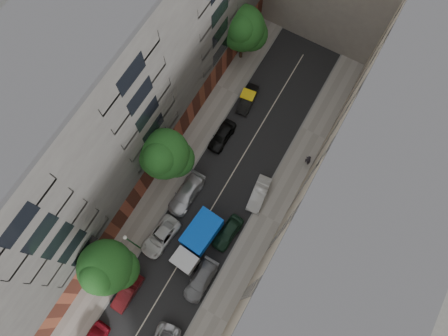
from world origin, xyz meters
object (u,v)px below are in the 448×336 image
Objects in this scene: car_left_4 at (222,136)px; tree_far at (243,30)px; car_left_1 at (127,292)px; tree_near at (106,269)px; car_left_3 at (186,194)px; lamp_post at (131,242)px; car_left_5 at (248,99)px; tarp_truck at (197,240)px; car_right_1 at (201,280)px; car_left_2 at (161,237)px; pedestrian at (308,160)px; tree_mid at (165,156)px; car_right_2 at (228,233)px; car_right_3 at (259,194)px.

car_left_4 is 0.53× the size of tree_far.
tree_near is at bearing 148.19° from car_left_1.
lamp_post is (-1.22, -7.05, 3.56)m from car_left_3.
tree_near reaches higher than car_left_5.
tarp_truck is 5.17m from car_left_3.
car_left_5 is at bearing 106.44° from car_right_1.
car_left_2 is at bearing -97.14° from car_left_5.
pedestrian is (3.60, 16.33, 0.40)m from car_right_1.
car_left_3 is at bearing 96.46° from car_left_2.
car_right_1 is at bearing -43.43° from tree_mid.
tree_far is at bearing 120.38° from car_right_2.
car_right_3 is (6.40, -9.21, 0.02)m from car_left_5.
tree_far reaches higher than car_right_2.
car_right_2 is (0.00, 5.36, 0.03)m from car_right_1.
car_left_3 is 1.25× the size of car_right_2.
car_right_3 reaches higher than car_left_1.
car_left_4 is 18.33m from tree_near.
car_left_3 is 18.65m from tree_far.
tarp_truck is 3.30m from car_right_2.
car_right_1 is (5.60, 4.48, 0.01)m from car_left_1.
tree_mid reaches higher than car_left_2.
car_left_5 is (0.25, 5.41, -0.05)m from car_left_4.
car_right_3 is (6.40, 15.00, 0.02)m from car_left_1.
car_right_2 is 0.59× the size of lamp_post.
tree_near reaches higher than car_right_2.
tarp_truck is 11.86m from car_left_4.
tree_near reaches higher than tree_far.
car_left_3 reaches higher than car_right_3.
tarp_truck is 0.71× the size of tree_mid.
pedestrian is (3.60, 10.96, 0.37)m from car_right_2.
car_left_2 is 18.10m from car_left_5.
tree_mid reaches higher than car_left_1.
pedestrian is (10.90, 19.70, -4.20)m from tree_near.
car_right_1 is 9.27m from tree_near.
tree_near reaches higher than car_left_4.
tree_mid is (-8.25, 7.81, 5.52)m from car_right_1.
car_left_3 is at bearing 62.89° from pedestrian.
car_left_2 is 4.34m from lamp_post.
car_left_5 is 15.42m from car_right_2.
car_right_2 reaches higher than car_left_2.
tree_far is at bearing 102.17° from car_left_3.
lamp_post reaches higher than car_left_2.
car_right_3 reaches higher than car_left_2.
tree_mid reaches higher than lamp_post.
tarp_truck is at bearing 51.61° from tree_near.
tree_mid is (-2.39, -6.51, 5.48)m from car_left_4.
car_left_3 is 0.57× the size of tree_mid.
tree_mid reaches higher than car_left_5.
car_left_2 is 1.14× the size of car_right_3.
car_left_3 is 0.75× the size of lamp_post.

